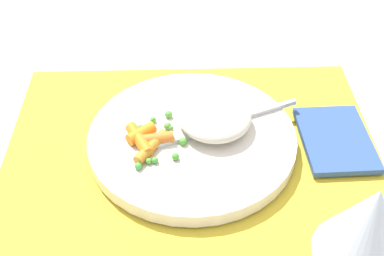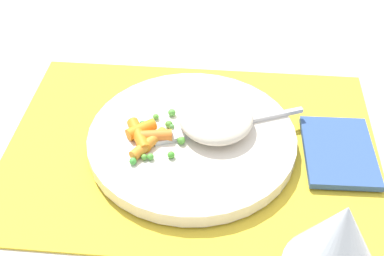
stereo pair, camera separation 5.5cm
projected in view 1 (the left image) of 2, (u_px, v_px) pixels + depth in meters
The scene contains 9 objects.
ground_plane at pixel (192, 148), 0.63m from camera, with size 2.40×2.40×0.00m, color beige.
placemat at pixel (192, 146), 0.63m from camera, with size 0.45×0.33×0.01m, color gold.
plate at pixel (192, 139), 0.62m from camera, with size 0.25×0.25×0.02m, color silver.
rice_mound at pixel (215, 116), 0.62m from camera, with size 0.09×0.09×0.03m, color beige.
carrot_portion at pixel (147, 140), 0.60m from camera, with size 0.06×0.07×0.01m.
pea_scatter at pixel (167, 136), 0.61m from camera, with size 0.08×0.10×0.01m.
fork at pixel (213, 126), 0.62m from camera, with size 0.18×0.08×0.01m.
wine_glass at pixel (367, 229), 0.40m from camera, with size 0.08×0.08×0.16m.
napkin at pixel (337, 142), 0.62m from camera, with size 0.08×0.12×0.01m, color #33518C.
Camera 1 is at (0.01, 0.45, 0.44)m, focal length 47.64 mm.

